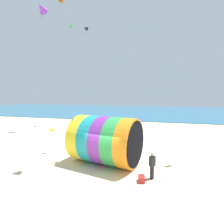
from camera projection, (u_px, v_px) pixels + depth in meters
ground_plane at (103, 170)px, 11.89m from camera, size 120.00×120.00×0.00m
sea at (144, 111)px, 51.69m from camera, size 120.00×40.00×0.10m
giant_inflatable_tube at (106, 140)px, 12.98m from camera, size 5.44×4.51×3.51m
kite_handler at (152, 165)px, 10.60m from camera, size 0.40×0.42×1.67m
kite_purple_delta at (42, 8)px, 21.60m from camera, size 1.09×1.44×2.19m
kite_black_delta at (86, 28)px, 28.87m from camera, size 1.02×1.00×1.31m
kite_green_parafoil at (71, 26)px, 27.96m from camera, size 1.12×1.25×0.65m
bystander_near_water at (127, 128)px, 21.79m from camera, size 0.38×0.25×1.75m
beach_flag at (53, 131)px, 15.27m from camera, size 0.47×0.36×2.20m
cooler_box at (142, 179)px, 10.29m from camera, size 0.44×0.57×0.36m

